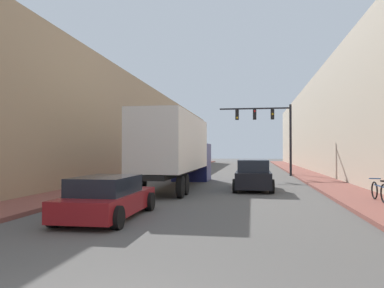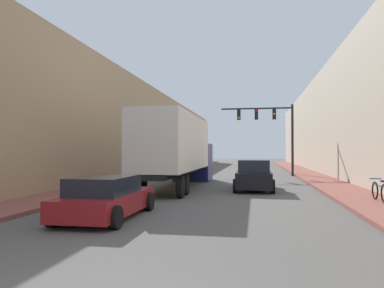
{
  "view_description": "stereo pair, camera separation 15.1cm",
  "coord_description": "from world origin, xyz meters",
  "px_view_note": "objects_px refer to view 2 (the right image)",
  "views": [
    {
      "loc": [
        1.93,
        -3.84,
        2.11
      ],
      "look_at": [
        -0.7,
        12.44,
        2.42
      ],
      "focal_mm": 35.0,
      "sensor_mm": 36.0,
      "label": 1
    },
    {
      "loc": [
        2.07,
        -3.82,
        2.11
      ],
      "look_at": [
        -0.7,
        12.44,
        2.42
      ],
      "focal_mm": 35.0,
      "sensor_mm": 36.0,
      "label": 2
    }
  ],
  "objects_px": {
    "sedan_car": "(106,198)",
    "suv_car": "(254,176)",
    "parked_bicycle": "(380,191)",
    "traffic_signal_gantry": "(272,125)",
    "semi_truck": "(179,149)"
  },
  "relations": [
    {
      "from": "sedan_car",
      "to": "suv_car",
      "type": "distance_m",
      "value": 10.44
    },
    {
      "from": "sedan_car",
      "to": "parked_bicycle",
      "type": "height_order",
      "value": "sedan_car"
    },
    {
      "from": "sedan_car",
      "to": "suv_car",
      "type": "relative_size",
      "value": 0.97
    },
    {
      "from": "traffic_signal_gantry",
      "to": "parked_bicycle",
      "type": "height_order",
      "value": "traffic_signal_gantry"
    },
    {
      "from": "suv_car",
      "to": "traffic_signal_gantry",
      "type": "distance_m",
      "value": 12.67
    },
    {
      "from": "semi_truck",
      "to": "parked_bicycle",
      "type": "bearing_deg",
      "value": -31.96
    },
    {
      "from": "traffic_signal_gantry",
      "to": "parked_bicycle",
      "type": "relative_size",
      "value": 3.35
    },
    {
      "from": "sedan_car",
      "to": "traffic_signal_gantry",
      "type": "relative_size",
      "value": 0.74
    },
    {
      "from": "semi_truck",
      "to": "parked_bicycle",
      "type": "xyz_separation_m",
      "value": [
        9.17,
        -5.72,
        -1.71
      ]
    },
    {
      "from": "sedan_car",
      "to": "parked_bicycle",
      "type": "bearing_deg",
      "value": 25.22
    },
    {
      "from": "sedan_car",
      "to": "semi_truck",
      "type": "bearing_deg",
      "value": 88.71
    },
    {
      "from": "suv_car",
      "to": "parked_bicycle",
      "type": "height_order",
      "value": "suv_car"
    },
    {
      "from": "suv_car",
      "to": "traffic_signal_gantry",
      "type": "height_order",
      "value": "traffic_signal_gantry"
    },
    {
      "from": "suv_car",
      "to": "parked_bicycle",
      "type": "relative_size",
      "value": 2.55
    },
    {
      "from": "semi_truck",
      "to": "sedan_car",
      "type": "relative_size",
      "value": 2.76
    }
  ]
}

